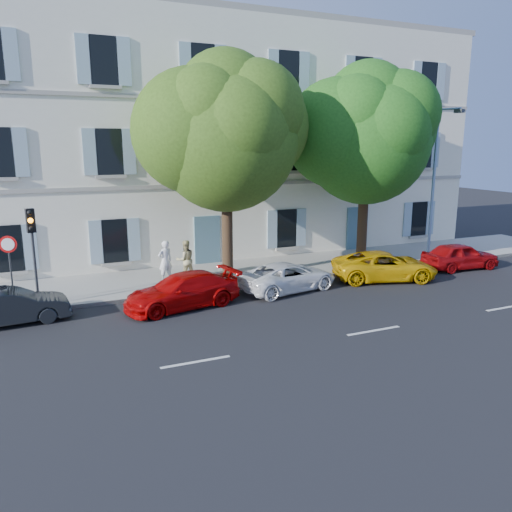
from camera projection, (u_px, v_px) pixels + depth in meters
name	position (u px, v px, depth m)	size (l,w,h in m)	color
ground	(312.00, 297.00, 19.77)	(90.00, 90.00, 0.00)	black
sidewalk	(266.00, 270.00, 23.74)	(36.00, 4.50, 0.15)	#A09E96
kerb	(287.00, 281.00, 21.80)	(36.00, 0.16, 0.16)	#9E998E
building	(223.00, 143.00, 27.60)	(28.00, 7.00, 12.00)	white
car_dark_sedan	(12.00, 307.00, 16.70)	(1.29, 3.69, 1.21)	black
car_red_coupe	(182.00, 291.00, 18.41)	(1.77, 4.36, 1.27)	#AF0505
car_white_coupe	(288.00, 277.00, 20.58)	(1.94, 4.21, 1.17)	white
car_yellow_supercar	(385.00, 266.00, 22.17)	(2.11, 4.58, 1.27)	#D8A309
car_red_hatchback	(460.00, 256.00, 24.12)	(1.53, 3.80, 1.30)	#95090B
tree_left	(226.00, 140.00, 20.52)	(5.97, 5.97, 9.25)	#3A2819
tree_right	(366.00, 141.00, 23.52)	(5.99, 5.99, 9.22)	#3A2819
traffic_light	(32.00, 237.00, 17.56)	(0.32, 0.41, 3.59)	#383A3D
road_sign	(9.00, 256.00, 17.67)	(0.60, 0.18, 2.63)	#383A3D
street_lamp	(436.00, 176.00, 24.63)	(0.33, 1.60, 7.45)	#7293BF
pedestrian_a	(165.00, 261.00, 21.34)	(0.65, 0.43, 1.78)	white
pedestrian_b	(185.00, 260.00, 21.67)	(0.84, 0.65, 1.73)	tan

